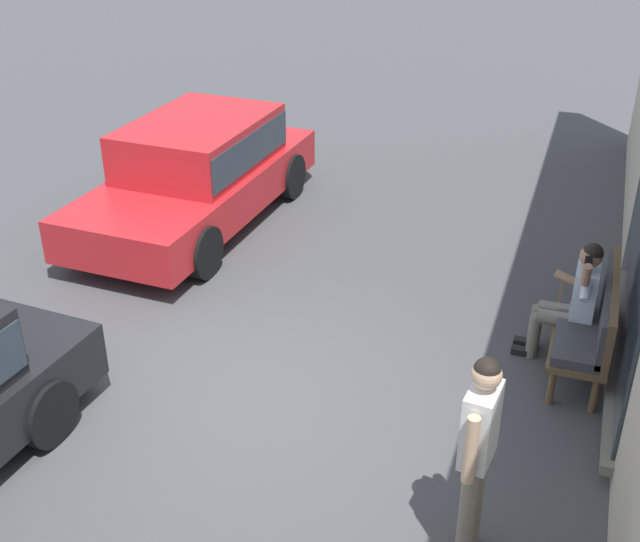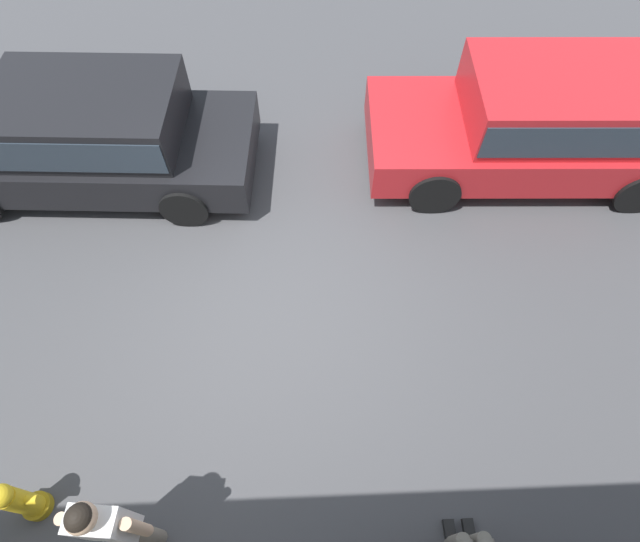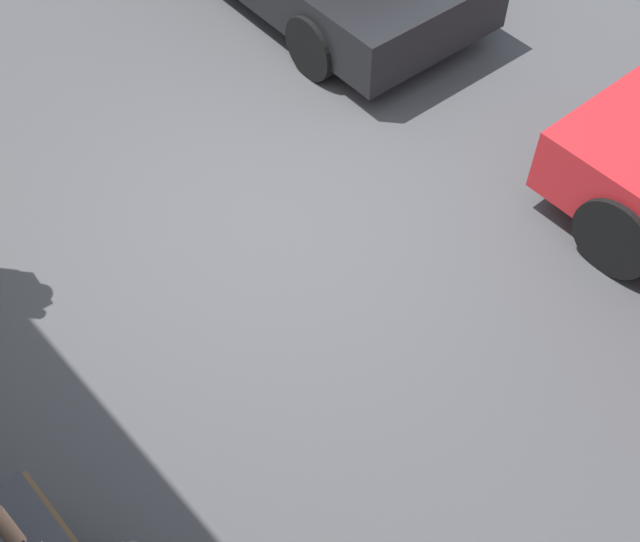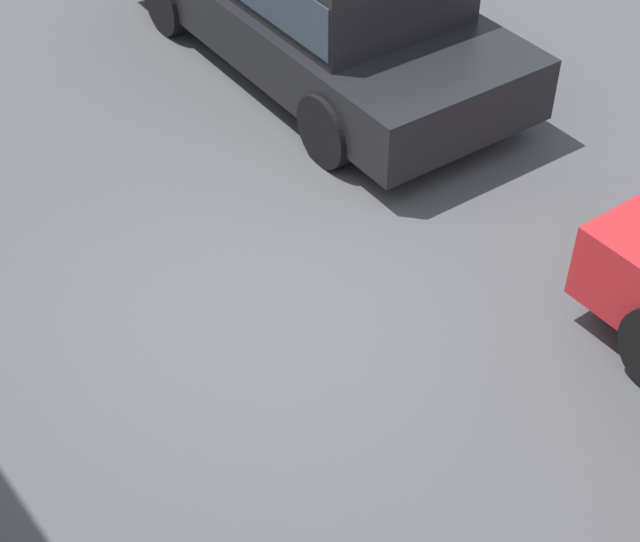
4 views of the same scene
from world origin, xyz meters
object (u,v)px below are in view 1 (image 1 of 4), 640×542
(parked_car_near, at_px, (198,168))
(pedestrian_standing, at_px, (478,443))
(bench, at_px, (594,317))
(person_on_phone, at_px, (573,299))

(parked_car_near, height_order, pedestrian_standing, pedestrian_standing)
(bench, distance_m, person_on_phone, 0.27)
(parked_car_near, xyz_separation_m, pedestrian_standing, (4.64, 4.58, 0.23))
(pedestrian_standing, bearing_deg, person_on_phone, 170.44)
(person_on_phone, bearing_deg, parked_car_near, -109.25)
(person_on_phone, xyz_separation_m, parked_car_near, (-1.77, -5.07, 0.10))
(bench, xyz_separation_m, parked_car_near, (-1.84, -5.29, 0.23))
(person_on_phone, xyz_separation_m, pedestrian_standing, (2.88, -0.48, 0.33))
(bench, xyz_separation_m, person_on_phone, (-0.07, -0.22, 0.13))
(person_on_phone, distance_m, pedestrian_standing, 2.93)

